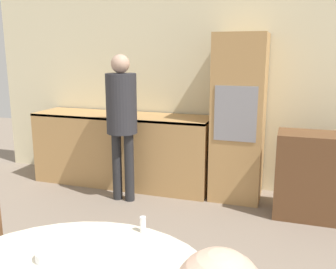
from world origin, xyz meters
TOP-DOWN VIEW (x-y plane):
  - wall_back at (0.00, 4.74)m, footprint 6.37×0.05m
  - kitchen_counter at (-1.18, 4.39)m, footprint 2.31×0.60m
  - oven_unit at (0.30, 4.40)m, footprint 0.57×0.59m
  - sideboard at (1.30, 4.07)m, footprint 1.11×0.45m
  - person_standing at (-0.94, 3.88)m, footprint 0.34×0.34m
  - bowl_near at (-0.16, 1.44)m, footprint 0.14×0.14m
  - salt_shaker at (0.15, 1.83)m, footprint 0.03×0.03m

SIDE VIEW (x-z plane):
  - sideboard at x=1.30m, z-range 0.00..0.90m
  - kitchen_counter at x=-1.18m, z-range 0.01..0.94m
  - bowl_near at x=-0.16m, z-range 0.75..0.80m
  - salt_shaker at x=0.15m, z-range 0.76..0.84m
  - oven_unit at x=0.30m, z-range 0.00..1.91m
  - person_standing at x=-0.94m, z-range 0.20..1.88m
  - wall_back at x=0.00m, z-range 0.00..2.60m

